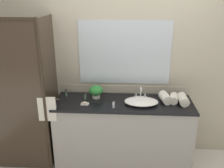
% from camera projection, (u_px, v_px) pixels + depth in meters
% --- Properties ---
extents(ground_plane, '(8.00, 8.00, 0.00)m').
position_uv_depth(ground_plane, '(122.00, 159.00, 3.54)').
color(ground_plane, silver).
extents(wall_back_with_mirror, '(4.40, 0.06, 2.60)m').
position_uv_depth(wall_back_with_mirror, '(124.00, 65.00, 3.41)').
color(wall_back_with_mirror, '#B2A893').
rests_on(wall_back_with_mirror, ground_plane).
extents(vanity_cabinet, '(1.80, 0.58, 0.90)m').
position_uv_depth(vanity_cabinet, '(123.00, 132.00, 3.39)').
color(vanity_cabinet, '#9E9993').
rests_on(vanity_cabinet, ground_plane).
extents(shower_enclosure, '(1.20, 0.59, 2.00)m').
position_uv_depth(shower_enclosure, '(21.00, 97.00, 3.08)').
color(shower_enclosure, '#2D2319').
rests_on(shower_enclosure, ground_plane).
extents(sink_basin, '(0.43, 0.30, 0.07)m').
position_uv_depth(sink_basin, '(141.00, 102.00, 3.17)').
color(sink_basin, white).
rests_on(sink_basin, vanity_cabinet).
extents(faucet, '(0.17, 0.14, 0.16)m').
position_uv_depth(faucet, '(141.00, 94.00, 3.33)').
color(faucet, silver).
rests_on(faucet, vanity_cabinet).
extents(potted_plant, '(0.19, 0.19, 0.17)m').
position_uv_depth(potted_plant, '(96.00, 91.00, 3.33)').
color(potted_plant, beige).
rests_on(potted_plant, vanity_cabinet).
extents(soap_dish, '(0.10, 0.07, 0.04)m').
position_uv_depth(soap_dish, '(85.00, 103.00, 3.16)').
color(soap_dish, silver).
rests_on(soap_dish, vanity_cabinet).
extents(amenity_bottle_shampoo, '(0.03, 0.03, 0.10)m').
position_uv_depth(amenity_bottle_shampoo, '(114.00, 104.00, 3.06)').
color(amenity_bottle_shampoo, silver).
rests_on(amenity_bottle_shampoo, vanity_cabinet).
extents(amenity_bottle_lotion, '(0.03, 0.03, 0.09)m').
position_uv_depth(amenity_bottle_lotion, '(85.00, 96.00, 3.30)').
color(amenity_bottle_lotion, '#4C7056').
rests_on(amenity_bottle_lotion, vanity_cabinet).
extents(amenity_bottle_body_wash, '(0.03, 0.03, 0.10)m').
position_uv_depth(amenity_bottle_body_wash, '(66.00, 93.00, 3.40)').
color(amenity_bottle_body_wash, '#4C7056').
rests_on(amenity_bottle_body_wash, vanity_cabinet).
extents(rolled_towel_near_edge, '(0.12, 0.23, 0.12)m').
position_uv_depth(rolled_towel_near_edge, '(183.00, 100.00, 3.16)').
color(rolled_towel_near_edge, silver).
rests_on(rolled_towel_near_edge, vanity_cabinet).
extents(rolled_towel_middle, '(0.14, 0.21, 0.10)m').
position_uv_depth(rolled_towel_middle, '(174.00, 98.00, 3.21)').
color(rolled_towel_middle, silver).
rests_on(rolled_towel_middle, vanity_cabinet).
extents(rolled_towel_far_edge, '(0.16, 0.24, 0.12)m').
position_uv_depth(rolled_towel_far_edge, '(165.00, 98.00, 3.22)').
color(rolled_towel_far_edge, silver).
rests_on(rolled_towel_far_edge, vanity_cabinet).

